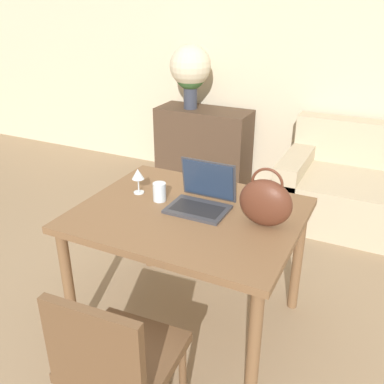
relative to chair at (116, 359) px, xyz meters
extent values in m
cube|color=beige|center=(-0.05, 3.12, 0.88)|extent=(10.00, 0.06, 2.70)
cube|color=brown|center=(-0.07, 0.81, 0.27)|extent=(1.19, 0.96, 0.04)
cylinder|color=brown|center=(-0.60, 0.39, -0.11)|extent=(0.06, 0.06, 0.72)
cylinder|color=brown|center=(0.47, 0.39, -0.11)|extent=(0.06, 0.06, 0.72)
cylinder|color=brown|center=(-0.60, 1.23, -0.11)|extent=(0.06, 0.06, 0.72)
cylinder|color=brown|center=(0.47, 1.23, -0.11)|extent=(0.06, 0.06, 0.72)
cube|color=brown|center=(0.00, 0.07, -0.05)|extent=(0.46, 0.46, 0.05)
cube|color=brown|center=(0.01, -0.13, 0.17)|extent=(0.42, 0.06, 0.38)
cylinder|color=brown|center=(-0.20, 0.24, -0.27)|extent=(0.04, 0.04, 0.40)
cylinder|color=brown|center=(0.17, 0.27, -0.27)|extent=(0.04, 0.04, 0.40)
cube|color=#C1B293|center=(0.73, 2.58, -0.26)|extent=(1.40, 0.92, 0.42)
cube|color=#C1B293|center=(0.73, 2.94, 0.15)|extent=(1.40, 0.20, 0.40)
cube|color=#C1B293|center=(0.13, 2.58, -0.19)|extent=(0.20, 0.92, 0.56)
cube|color=#4C3828|center=(-0.90, 2.81, -0.08)|extent=(0.95, 0.40, 0.78)
cube|color=#38383D|center=(-0.03, 0.84, 0.30)|extent=(0.32, 0.23, 0.02)
cube|color=black|center=(-0.03, 0.83, 0.31)|extent=(0.27, 0.15, 0.00)
cube|color=#38383D|center=(-0.03, 0.98, 0.42)|extent=(0.32, 0.04, 0.23)
cube|color=#23334C|center=(-0.03, 0.97, 0.42)|extent=(0.30, 0.04, 0.21)
cylinder|color=silver|center=(-0.28, 0.86, 0.34)|extent=(0.07, 0.07, 0.11)
cylinder|color=silver|center=(-0.44, 0.89, 0.29)|extent=(0.06, 0.06, 0.01)
cylinder|color=silver|center=(-0.44, 0.89, 0.34)|extent=(0.01, 0.01, 0.08)
cone|color=silver|center=(-0.44, 0.89, 0.41)|extent=(0.07, 0.07, 0.06)
ellipsoid|color=#592D1E|center=(0.34, 0.85, 0.41)|extent=(0.27, 0.13, 0.25)
torus|color=#592D1E|center=(0.34, 0.85, 0.52)|extent=(0.16, 0.01, 0.16)
cylinder|color=#333847|center=(-1.03, 2.78, 0.45)|extent=(0.14, 0.14, 0.27)
sphere|color=#3D6B38|center=(-1.03, 2.78, 0.65)|extent=(0.30, 0.30, 0.30)
sphere|color=beige|center=(-1.03, 2.78, 0.73)|extent=(0.40, 0.40, 0.40)
camera|label=1|loc=(0.85, -1.03, 1.36)|focal=40.00mm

